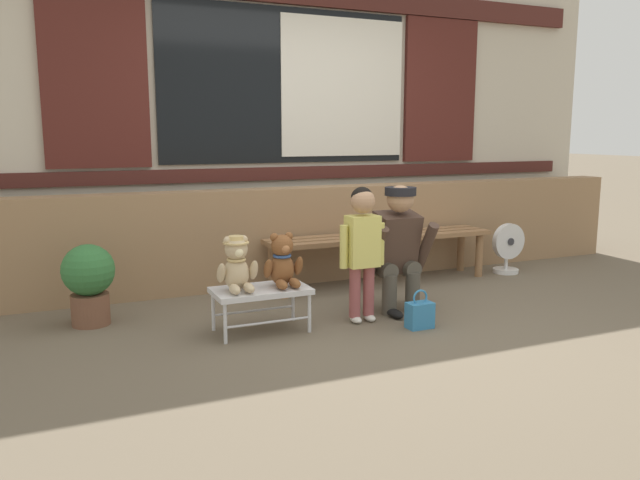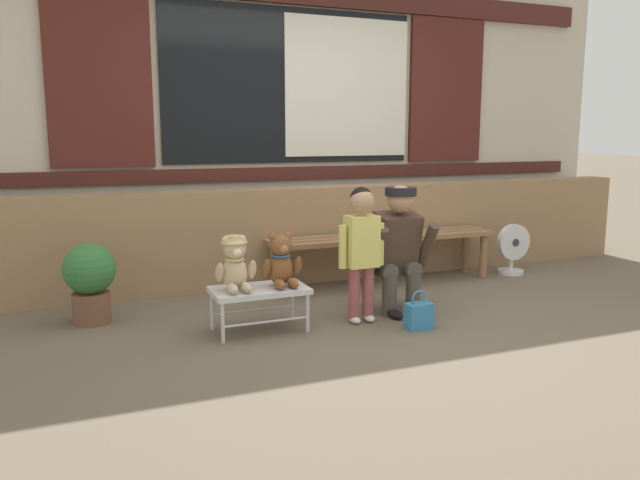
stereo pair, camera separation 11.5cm
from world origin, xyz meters
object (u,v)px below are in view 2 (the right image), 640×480
at_px(teddy_bear_with_hat, 235,264).
at_px(adult_crouching, 398,248).
at_px(child_standing, 362,239).
at_px(wooden_bench_long, 384,242).
at_px(potted_plant, 90,278).
at_px(floor_fan, 513,249).
at_px(teddy_bear_plain, 281,262).
at_px(handbag_on_ground, 419,315).
at_px(small_display_bench, 259,293).

xyz_separation_m(teddy_bear_with_hat, adult_crouching, (1.26, 0.08, 0.01)).
bearing_deg(child_standing, wooden_bench_long, 54.09).
distance_m(child_standing, potted_plant, 1.92).
relative_size(teddy_bear_with_hat, floor_fan, 0.76).
bearing_deg(wooden_bench_long, potted_plant, -174.02).
xyz_separation_m(teddy_bear_with_hat, teddy_bear_plain, (0.32, -0.00, -0.01)).
distance_m(handbag_on_ground, floor_fan, 2.05).
distance_m(small_display_bench, child_standing, 0.80).
bearing_deg(floor_fan, potted_plant, -178.10).
bearing_deg(child_standing, floor_fan, 22.39).
relative_size(teddy_bear_with_hat, handbag_on_ground, 1.34).
bearing_deg(handbag_on_ground, child_standing, 133.96).
distance_m(potted_plant, floor_fan, 3.77).
relative_size(wooden_bench_long, handbag_on_ground, 7.72).
distance_m(adult_crouching, floor_fan, 1.78).
height_order(wooden_bench_long, adult_crouching, adult_crouching).
bearing_deg(floor_fan, wooden_bench_long, 174.23).
height_order(teddy_bear_with_hat, floor_fan, teddy_bear_with_hat).
relative_size(child_standing, floor_fan, 2.00).
bearing_deg(small_display_bench, adult_crouching, 4.09).
xyz_separation_m(teddy_bear_plain, adult_crouching, (0.94, 0.08, 0.02)).
height_order(adult_crouching, floor_fan, adult_crouching).
xyz_separation_m(small_display_bench, adult_crouching, (1.10, 0.08, 0.21)).
distance_m(teddy_bear_with_hat, child_standing, 0.90).
bearing_deg(floor_fan, child_standing, -157.61).
height_order(handbag_on_ground, potted_plant, potted_plant).
height_order(adult_crouching, potted_plant, adult_crouching).
height_order(wooden_bench_long, potted_plant, potted_plant).
distance_m(teddy_bear_with_hat, adult_crouching, 1.26).
distance_m(child_standing, floor_fan, 2.20).
relative_size(small_display_bench, teddy_bear_plain, 1.76).
bearing_deg(wooden_bench_long, teddy_bear_with_hat, -150.75).
relative_size(child_standing, adult_crouching, 1.01).
xyz_separation_m(wooden_bench_long, child_standing, (-0.69, -0.96, 0.22)).
relative_size(small_display_bench, potted_plant, 1.12).
relative_size(teddy_bear_plain, potted_plant, 0.64).
xyz_separation_m(adult_crouching, potted_plant, (-2.14, 0.55, -0.16)).
bearing_deg(teddy_bear_plain, potted_plant, 152.36).
distance_m(teddy_bear_plain, child_standing, 0.58).
bearing_deg(teddy_bear_with_hat, child_standing, -4.71).
distance_m(wooden_bench_long, potted_plant, 2.47).
distance_m(wooden_bench_long, teddy_bear_plain, 1.54).
height_order(child_standing, handbag_on_ground, child_standing).
xyz_separation_m(wooden_bench_long, adult_crouching, (-0.32, -0.81, 0.11)).
relative_size(teddy_bear_plain, child_standing, 0.38).
xyz_separation_m(teddy_bear_plain, floor_fan, (2.57, 0.75, -0.23)).
xyz_separation_m(small_display_bench, handbag_on_ground, (1.02, -0.37, -0.17)).
distance_m(small_display_bench, teddy_bear_plain, 0.25).
bearing_deg(floor_fan, teddy_bear_plain, -163.67).
distance_m(child_standing, adult_crouching, 0.42).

